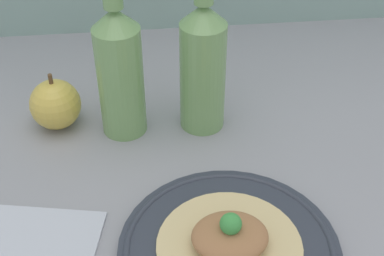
% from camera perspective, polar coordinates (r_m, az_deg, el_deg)
% --- Properties ---
extents(ground_plane, '(1.80, 1.10, 0.04)m').
position_cam_1_polar(ground_plane, '(0.78, -2.83, -8.87)').
color(ground_plane, gray).
extents(plate, '(0.28, 0.28, 0.02)m').
position_cam_1_polar(plate, '(0.70, 3.98, -12.76)').
color(plate, '#2D333D').
rests_on(plate, ground_plane).
extents(plated_food, '(0.19, 0.19, 0.06)m').
position_cam_1_polar(plated_food, '(0.68, 4.05, -11.72)').
color(plated_food, '#D6BC7F').
rests_on(plated_food, plate).
extents(cider_bottle_left, '(0.07, 0.07, 0.28)m').
position_cam_1_polar(cider_bottle_left, '(0.83, -7.74, 6.31)').
color(cider_bottle_left, '#729E5B').
rests_on(cider_bottle_left, ground_plane).
extents(cider_bottle_right, '(0.07, 0.07, 0.28)m').
position_cam_1_polar(cider_bottle_right, '(0.83, 1.16, 6.87)').
color(cider_bottle_right, '#729E5B').
rests_on(cider_bottle_right, ground_plane).
extents(apple, '(0.08, 0.08, 0.10)m').
position_cam_1_polar(apple, '(0.90, -14.37, 2.46)').
color(apple, gold).
rests_on(apple, ground_plane).
extents(napkin, '(0.19, 0.18, 0.01)m').
position_cam_1_polar(napkin, '(0.73, -16.62, -12.55)').
color(napkin, '#B7BCC6').
rests_on(napkin, ground_plane).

